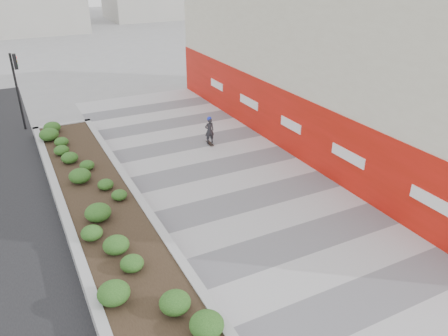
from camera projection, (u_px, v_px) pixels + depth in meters
The scene contains 7 objects.
ground at pixel (331, 272), 13.46m from camera, with size 160.00×160.00×0.00m, color gray.
walkway at pixel (278, 224), 15.85m from camera, with size 8.00×36.00×0.01m, color #A8A8AD.
building at pixel (333, 62), 21.73m from camera, with size 6.04×24.08×8.00m.
planter at pixel (99, 199), 16.62m from camera, with size 3.00×18.00×0.90m.
traffic_signal_near at pixel (17, 80), 23.29m from camera, with size 0.33×0.28×4.20m.
manhole_cover at pixel (289, 220), 16.06m from camera, with size 0.44×0.44×0.01m, color #595654.
skateboarder at pixel (209, 130), 22.16m from camera, with size 0.51×0.73×1.51m.
Camera 1 is at (-7.80, -8.00, 8.81)m, focal length 35.00 mm.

